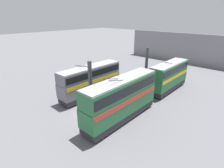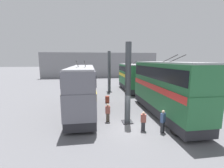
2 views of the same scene
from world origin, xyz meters
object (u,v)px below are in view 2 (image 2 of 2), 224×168
object	(u,v)px
bus_left_far	(131,76)
oil_drum	(107,99)
bus_left_near	(164,85)
person_by_right_row	(108,112)
bus_right_mid	(83,86)
person_aisle_foreground	(143,121)
person_by_left_row	(163,121)

from	to	relation	value
bus_left_far	oil_drum	xyz separation A→B (m)	(-7.34, 5.08, -2.29)
oil_drum	bus_left_near	bearing A→B (deg)	-135.26
bus_left_near	oil_drum	size ratio (longest dim) A/B	12.73
person_by_right_row	oil_drum	xyz separation A→B (m)	(6.06, -0.64, -0.45)
bus_left_far	bus_right_mid	bearing A→B (deg)	142.17
bus_left_near	bus_left_far	bearing A→B (deg)	0.00
bus_left_near	bus_right_mid	xyz separation A→B (m)	(2.14, 8.02, -0.28)
bus_left_near	person_aisle_foreground	size ratio (longest dim) A/B	7.15
bus_left_near	bus_left_far	size ratio (longest dim) A/B	1.19
bus_left_far	person_by_left_row	distance (m)	16.21
bus_right_mid	bus_left_far	bearing A→B (deg)	-37.83
person_aisle_foreground	oil_drum	xyz separation A→B (m)	(8.20, 1.91, -0.38)
bus_right_mid	person_aisle_foreground	xyz separation A→B (m)	(-5.22, -4.85, -1.94)
bus_right_mid	person_aisle_foreground	size ratio (longest dim) A/B	6.96
oil_drum	person_by_right_row	bearing A→B (deg)	173.97
bus_left_far	person_aisle_foreground	size ratio (longest dim) A/B	6.03
bus_left_near	person_by_left_row	world-z (taller)	bus_left_near
bus_left_near	oil_drum	distance (m)	7.67
person_by_left_row	person_by_right_row	bearing A→B (deg)	19.53
bus_left_far	person_by_left_row	xyz separation A→B (m)	(-16.01, 1.79, -1.78)
bus_right_mid	person_aisle_foreground	bearing A→B (deg)	-137.12
bus_left_near	person_aisle_foreground	bearing A→B (deg)	134.16
bus_left_far	bus_right_mid	size ratio (longest dim) A/B	0.87
bus_left_near	bus_right_mid	size ratio (longest dim) A/B	1.03
bus_right_mid	person_by_right_row	distance (m)	4.27
person_aisle_foreground	bus_left_near	bearing A→B (deg)	-27.89
person_by_left_row	bus_left_far	bearing A→B (deg)	-43.27
bus_left_far	oil_drum	bearing A→B (deg)	145.33
person_by_left_row	oil_drum	bearing A→B (deg)	-16.12
bus_left_far	person_by_right_row	size ratio (longest dim) A/B	5.60
person_aisle_foreground	bus_left_far	bearing A→B (deg)	6.43
person_by_right_row	person_aisle_foreground	bearing A→B (deg)	-127.89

